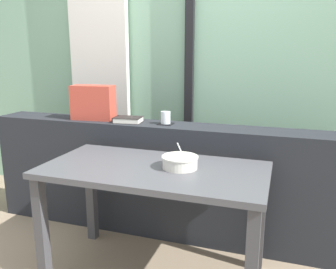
{
  "coord_description": "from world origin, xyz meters",
  "views": [
    {
      "loc": [
        0.78,
        -1.76,
        1.34
      ],
      "look_at": [
        0.07,
        0.37,
        0.81
      ],
      "focal_mm": 37.19,
      "sensor_mm": 36.0,
      "label": 1
    }
  ],
  "objects_px": {
    "coaster_square": "(166,124)",
    "soup_bowl": "(180,162)",
    "juice_glass": "(166,118)",
    "throw_pillow": "(93,103)",
    "closed_book": "(128,120)",
    "breakfast_table": "(154,184)"
  },
  "relations": [
    {
      "from": "coaster_square",
      "to": "soup_bowl",
      "type": "distance_m",
      "value": 0.57
    },
    {
      "from": "juice_glass",
      "to": "throw_pillow",
      "type": "distance_m",
      "value": 0.59
    },
    {
      "from": "closed_book",
      "to": "soup_bowl",
      "type": "relative_size",
      "value": 1.02
    },
    {
      "from": "breakfast_table",
      "to": "soup_bowl",
      "type": "relative_size",
      "value": 6.16
    },
    {
      "from": "breakfast_table",
      "to": "coaster_square",
      "type": "distance_m",
      "value": 0.6
    },
    {
      "from": "throw_pillow",
      "to": "juice_glass",
      "type": "bearing_deg",
      "value": -0.15
    },
    {
      "from": "breakfast_table",
      "to": "juice_glass",
      "type": "relative_size",
      "value": 14.75
    },
    {
      "from": "closed_book",
      "to": "soup_bowl",
      "type": "xyz_separation_m",
      "value": [
        0.54,
        -0.48,
        -0.13
      ]
    },
    {
      "from": "coaster_square",
      "to": "closed_book",
      "type": "distance_m",
      "value": 0.29
    },
    {
      "from": "juice_glass",
      "to": "throw_pillow",
      "type": "height_order",
      "value": "throw_pillow"
    },
    {
      "from": "coaster_square",
      "to": "closed_book",
      "type": "relative_size",
      "value": 0.47
    },
    {
      "from": "coaster_square",
      "to": "soup_bowl",
      "type": "height_order",
      "value": "soup_bowl"
    },
    {
      "from": "breakfast_table",
      "to": "juice_glass",
      "type": "xyz_separation_m",
      "value": [
        -0.11,
        0.53,
        0.29
      ]
    },
    {
      "from": "breakfast_table",
      "to": "closed_book",
      "type": "xyz_separation_m",
      "value": [
        -0.4,
        0.51,
        0.26
      ]
    },
    {
      "from": "coaster_square",
      "to": "closed_book",
      "type": "bearing_deg",
      "value": -175.7
    },
    {
      "from": "coaster_square",
      "to": "closed_book",
      "type": "height_order",
      "value": "closed_book"
    },
    {
      "from": "closed_book",
      "to": "breakfast_table",
      "type": "bearing_deg",
      "value": -52.15
    },
    {
      "from": "juice_glass",
      "to": "closed_book",
      "type": "bearing_deg",
      "value": -175.7
    },
    {
      "from": "breakfast_table",
      "to": "soup_bowl",
      "type": "xyz_separation_m",
      "value": [
        0.15,
        0.03,
        0.14
      ]
    },
    {
      "from": "closed_book",
      "to": "juice_glass",
      "type": "bearing_deg",
      "value": 4.3
    },
    {
      "from": "juice_glass",
      "to": "closed_book",
      "type": "relative_size",
      "value": 0.41
    },
    {
      "from": "coaster_square",
      "to": "throw_pillow",
      "type": "relative_size",
      "value": 0.31
    }
  ]
}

